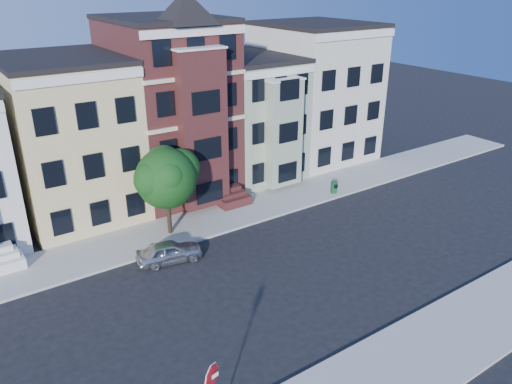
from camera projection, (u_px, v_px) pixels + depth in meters
ground at (293, 274)px, 26.75m from camera, size 120.00×120.00×0.00m
far_sidewalk at (218, 218)px, 32.77m from camera, size 60.00×4.00×0.15m
near_sidewalk at (413, 360)px, 20.66m from camera, size 60.00×4.00×0.15m
house_yellow at (70, 140)px, 32.10m from camera, size 7.00×9.00×10.00m
house_brown at (169, 110)px, 35.33m from camera, size 7.00×9.00×12.00m
house_green at (245, 117)px, 39.30m from camera, size 6.00×9.00×9.00m
house_cream at (314, 93)px, 42.54m from camera, size 8.00×9.00×11.00m
street_tree at (166, 182)px, 29.46m from camera, size 6.64×6.64×6.70m
parked_car at (169, 252)px, 27.72m from camera, size 3.84×2.10×1.24m
newspaper_box at (334, 187)px, 36.27m from camera, size 0.50×0.48×0.87m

